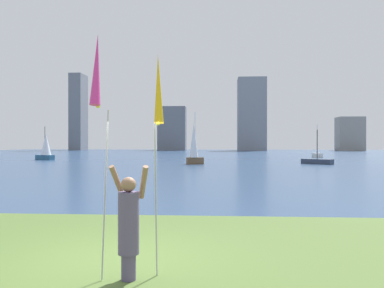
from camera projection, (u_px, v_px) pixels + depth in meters
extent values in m
cube|color=navy|center=(209.00, 156.00, 69.69)|extent=(120.00, 115.40, 0.12)
cube|color=#263316|center=(155.00, 216.00, 12.13)|extent=(120.00, 0.70, 0.02)
cylinder|color=#594C72|center=(129.00, 267.00, 6.41)|extent=(0.23, 0.23, 0.41)
cylinder|color=#594C72|center=(129.00, 223.00, 6.40)|extent=(0.33, 0.33, 0.97)
sphere|color=#936B51|center=(129.00, 184.00, 6.40)|extent=(0.24, 0.24, 0.24)
cylinder|color=#936B51|center=(117.00, 182.00, 6.55)|extent=(0.24, 0.38, 0.56)
cylinder|color=#936B51|center=(143.00, 182.00, 6.52)|extent=(0.24, 0.38, 0.56)
cylinder|color=#B2B2B7|center=(105.00, 193.00, 6.56)|extent=(0.02, 0.40, 2.68)
cone|color=#D83399|center=(96.00, 69.00, 6.10)|extent=(0.16, 0.31, 1.11)
sphere|color=yellow|center=(98.00, 106.00, 6.18)|extent=(0.06, 0.06, 0.06)
cylinder|color=#B2B2B7|center=(156.00, 200.00, 6.50)|extent=(0.02, 0.25, 2.46)
cone|color=yellow|center=(158.00, 89.00, 6.78)|extent=(0.16, 0.27, 1.16)
sphere|color=yellow|center=(158.00, 124.00, 6.73)|extent=(0.06, 0.06, 0.06)
cube|color=brown|center=(195.00, 161.00, 40.83)|extent=(1.79, 0.99, 0.67)
cylinder|color=silver|center=(195.00, 135.00, 40.82)|extent=(0.06, 0.06, 4.51)
cone|color=white|center=(194.00, 140.00, 40.79)|extent=(1.05, 1.05, 3.49)
cube|color=silver|center=(317.00, 155.00, 58.86)|extent=(1.16, 2.29, 0.64)
cylinder|color=silver|center=(317.00, 139.00, 58.85)|extent=(0.07, 0.07, 4.17)
cube|color=#333D51|center=(317.00, 162.00, 41.04)|extent=(2.99, 2.72, 0.51)
cylinder|color=#47474C|center=(317.00, 144.00, 41.03)|extent=(0.09, 0.09, 2.94)
cube|color=#2D6084|center=(45.00, 157.00, 51.07)|extent=(2.62, 1.79, 0.61)
cylinder|color=#47474C|center=(45.00, 141.00, 51.07)|extent=(0.07, 0.07, 3.57)
cone|color=white|center=(46.00, 144.00, 50.98)|extent=(1.64, 1.64, 2.63)
cube|color=slate|center=(78.00, 112.00, 116.19)|extent=(3.47, 6.50, 21.50)
cube|color=slate|center=(172.00, 129.00, 114.22)|extent=(7.72, 4.61, 12.16)
cube|color=gray|center=(252.00, 114.00, 111.70)|extent=(7.59, 6.95, 19.67)
cube|color=gray|center=(350.00, 134.00, 108.15)|extent=(6.67, 5.05, 8.90)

